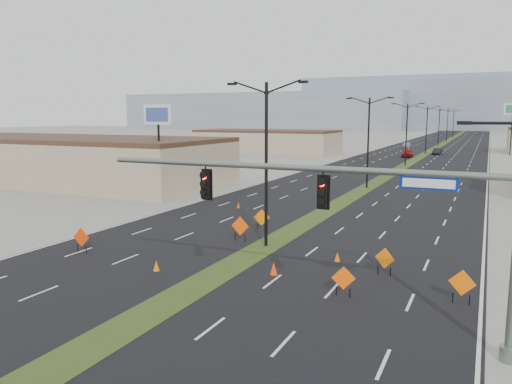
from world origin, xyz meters
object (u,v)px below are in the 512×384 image
at_px(pole_sign_west, 158,122).
at_px(car_left, 407,153).
at_px(construction_sign_2, 262,218).
at_px(car_far, 406,145).
at_px(streetlight_2, 407,132).
at_px(streetlight_3, 427,128).
at_px(streetlight_0, 266,159).
at_px(streetlight_1, 368,140).
at_px(cone_2, 337,257).
at_px(cone_3, 238,205).
at_px(construction_sign_1, 240,227).
at_px(signal_mast, 373,208).
at_px(streetlight_4, 439,126).
at_px(streetlight_5, 447,124).
at_px(streetlight_6, 453,123).
at_px(construction_sign_5, 462,284).
at_px(construction_sign_0, 81,238).
at_px(cone_1, 274,269).
at_px(cone_0, 156,266).
at_px(construction_sign_4, 385,259).
at_px(construction_sign_3, 343,279).
at_px(car_mid, 437,151).

bearing_deg(pole_sign_west, car_left, 62.43).
bearing_deg(construction_sign_2, car_far, 73.75).
distance_m(streetlight_2, streetlight_3, 28.00).
relative_size(streetlight_0, streetlight_1, 1.00).
height_order(cone_2, cone_3, same).
xyz_separation_m(car_far, construction_sign_1, (5.00, -104.54, 0.32)).
bearing_deg(cone_2, signal_mast, -67.27).
height_order(streetlight_1, streetlight_4, same).
height_order(streetlight_5, car_left, streetlight_5).
distance_m(streetlight_6, construction_sign_5, 173.67).
relative_size(streetlight_0, streetlight_6, 1.00).
relative_size(construction_sign_0, cone_3, 2.84).
bearing_deg(streetlight_5, construction_sign_5, -85.47).
relative_size(cone_1, cone_3, 1.22).
height_order(streetlight_2, streetlight_5, same).
distance_m(car_left, cone_0, 80.33).
distance_m(streetlight_1, construction_sign_2, 24.74).
distance_m(streetlight_1, cone_0, 35.50).
bearing_deg(streetlight_4, construction_sign_4, -86.14).
xyz_separation_m(car_far, construction_sign_0, (-2.26, -110.91, 0.26)).
relative_size(streetlight_6, cone_1, 15.19).
bearing_deg(pole_sign_west, construction_sign_3, -52.08).
relative_size(signal_mast, cone_0, 28.67).
distance_m(construction_sign_1, cone_2, 7.17).
xyz_separation_m(streetlight_6, pole_sign_west, (-18.54, -153.31, 2.03)).
distance_m(streetlight_2, cone_2, 57.76).
bearing_deg(streetlight_2, cone_0, -92.88).
bearing_deg(construction_sign_2, cone_1, -81.13).
bearing_deg(car_far, streetlight_3, -71.21).
xyz_separation_m(streetlight_3, cone_1, (2.63, -88.97, -5.09)).
distance_m(streetlight_0, construction_sign_3, 10.41).
bearing_deg(construction_sign_3, cone_2, 94.31).
bearing_deg(construction_sign_4, cone_3, 157.65).
bearing_deg(pole_sign_west, streetlight_6, 71.12).
height_order(streetlight_0, cone_3, streetlight_0).
bearing_deg(streetlight_1, construction_sign_2, -94.72).
bearing_deg(streetlight_5, streetlight_0, -90.00).
xyz_separation_m(streetlight_5, cone_2, (4.92, -141.32, -5.15)).
relative_size(streetlight_1, streetlight_5, 1.00).
height_order(car_mid, construction_sign_1, construction_sign_1).
relative_size(streetlight_3, streetlight_5, 1.00).
distance_m(construction_sign_0, construction_sign_1, 9.66).
relative_size(streetlight_2, streetlight_5, 1.00).
xyz_separation_m(construction_sign_5, cone_1, (-8.87, 0.26, -0.56)).
bearing_deg(car_left, pole_sign_west, -109.95).
relative_size(streetlight_6, car_left, 2.07).
relative_size(signal_mast, streetlight_4, 1.63).
bearing_deg(streetlight_3, cone_1, -88.31).
bearing_deg(car_mid, construction_sign_4, -80.71).
relative_size(streetlight_0, cone_2, 18.54).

